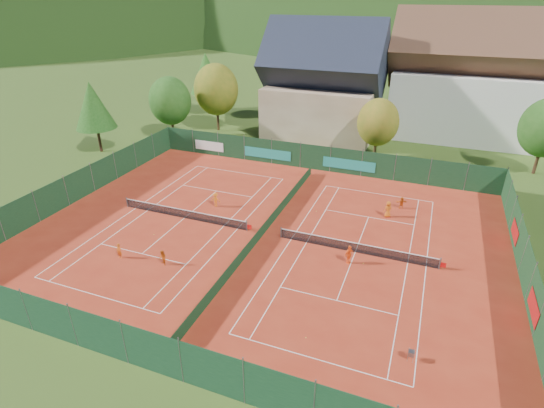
{
  "coord_description": "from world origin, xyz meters",
  "views": [
    {
      "loc": [
        12.12,
        -29.34,
        18.99
      ],
      "look_at": [
        0.0,
        2.0,
        2.0
      ],
      "focal_mm": 28.0,
      "sensor_mm": 36.0,
      "label": 1
    }
  ],
  "objects_px": {
    "player_left_mid": "(163,258)",
    "player_right_near": "(349,255)",
    "chalet": "(324,88)",
    "ball_hopper": "(411,353)",
    "player_right_far_a": "(388,209)",
    "player_right_far_b": "(402,203)",
    "player_left_near": "(119,251)",
    "player_left_far": "(216,200)",
    "hotel_block_a": "(469,84)"
  },
  "relations": [
    {
      "from": "ball_hopper",
      "to": "chalet",
      "type": "bearing_deg",
      "value": 111.97
    },
    {
      "from": "player_left_mid",
      "to": "player_right_near",
      "type": "bearing_deg",
      "value": 57.23
    },
    {
      "from": "hotel_block_a",
      "to": "player_right_far_b",
      "type": "xyz_separation_m",
      "value": [
        -5.39,
        -26.61,
        -6.78
      ]
    },
    {
      "from": "player_left_mid",
      "to": "player_left_far",
      "type": "relative_size",
      "value": 0.87
    },
    {
      "from": "player_left_mid",
      "to": "ball_hopper",
      "type": "bearing_deg",
      "value": 26.14
    },
    {
      "from": "player_right_far_a",
      "to": "player_right_far_b",
      "type": "distance_m",
      "value": 2.51
    },
    {
      "from": "chalet",
      "to": "player_right_far_b",
      "type": "relative_size",
      "value": 13.51
    },
    {
      "from": "player_left_near",
      "to": "player_right_far_a",
      "type": "bearing_deg",
      "value": 41.97
    },
    {
      "from": "player_left_near",
      "to": "player_right_far_a",
      "type": "relative_size",
      "value": 0.81
    },
    {
      "from": "player_left_far",
      "to": "hotel_block_a",
      "type": "bearing_deg",
      "value": -127.41
    },
    {
      "from": "player_left_mid",
      "to": "player_right_far_a",
      "type": "distance_m",
      "value": 20.7
    },
    {
      "from": "ball_hopper",
      "to": "player_right_far_b",
      "type": "distance_m",
      "value": 19.58
    },
    {
      "from": "hotel_block_a",
      "to": "player_right_near",
      "type": "bearing_deg",
      "value": -102.3
    },
    {
      "from": "player_right_far_a",
      "to": "player_right_far_b",
      "type": "bearing_deg",
      "value": -146.45
    },
    {
      "from": "player_left_far",
      "to": "player_right_far_a",
      "type": "distance_m",
      "value": 16.43
    },
    {
      "from": "player_right_far_b",
      "to": "player_right_far_a",
      "type": "bearing_deg",
      "value": 42.82
    },
    {
      "from": "ball_hopper",
      "to": "player_right_near",
      "type": "relative_size",
      "value": 0.51
    },
    {
      "from": "player_right_near",
      "to": "player_right_far_a",
      "type": "bearing_deg",
      "value": 20.19
    },
    {
      "from": "player_left_far",
      "to": "player_right_far_b",
      "type": "relative_size",
      "value": 1.2
    },
    {
      "from": "ball_hopper",
      "to": "player_left_near",
      "type": "bearing_deg",
      "value": 173.53
    },
    {
      "from": "hotel_block_a",
      "to": "player_right_far_a",
      "type": "height_order",
      "value": "hotel_block_a"
    },
    {
      "from": "player_left_far",
      "to": "ball_hopper",
      "type": "bearing_deg",
      "value": 142.7
    },
    {
      "from": "chalet",
      "to": "ball_hopper",
      "type": "relative_size",
      "value": 20.25
    },
    {
      "from": "hotel_block_a",
      "to": "player_left_mid",
      "type": "height_order",
      "value": "hotel_block_a"
    },
    {
      "from": "player_right_near",
      "to": "hotel_block_a",
      "type": "bearing_deg",
      "value": 19.55
    },
    {
      "from": "player_left_mid",
      "to": "player_right_far_b",
      "type": "xyz_separation_m",
      "value": [
        16.12,
        16.45,
        -0.03
      ]
    },
    {
      "from": "ball_hopper",
      "to": "player_left_mid",
      "type": "distance_m",
      "value": 18.89
    },
    {
      "from": "player_left_mid",
      "to": "player_left_near",
      "type": "bearing_deg",
      "value": -138.28
    },
    {
      "from": "player_left_near",
      "to": "player_right_near",
      "type": "bearing_deg",
      "value": 23.07
    },
    {
      "from": "hotel_block_a",
      "to": "player_left_near",
      "type": "xyz_separation_m",
      "value": [
        -25.25,
        -43.48,
        -6.74
      ]
    },
    {
      "from": "player_left_far",
      "to": "player_right_near",
      "type": "bearing_deg",
      "value": 157.74
    },
    {
      "from": "player_right_near",
      "to": "player_right_far_a",
      "type": "xyz_separation_m",
      "value": [
        1.81,
        8.77,
        0.01
      ]
    },
    {
      "from": "player_right_far_b",
      "to": "hotel_block_a",
      "type": "bearing_deg",
      "value": -124.8
    },
    {
      "from": "ball_hopper",
      "to": "player_right_far_a",
      "type": "height_order",
      "value": "player_right_far_a"
    },
    {
      "from": "ball_hopper",
      "to": "player_left_mid",
      "type": "height_order",
      "value": "player_left_mid"
    },
    {
      "from": "player_left_far",
      "to": "player_right_far_b",
      "type": "distance_m",
      "value": 18.06
    },
    {
      "from": "player_left_near",
      "to": "player_right_near",
      "type": "height_order",
      "value": "player_right_near"
    },
    {
      "from": "player_left_near",
      "to": "player_right_far_b",
      "type": "relative_size",
      "value": 1.07
    },
    {
      "from": "player_left_mid",
      "to": "player_right_far_b",
      "type": "distance_m",
      "value": 23.03
    },
    {
      "from": "chalet",
      "to": "player_left_far",
      "type": "height_order",
      "value": "chalet"
    },
    {
      "from": "player_right_far_a",
      "to": "player_right_far_b",
      "type": "xyz_separation_m",
      "value": [
        1.01,
        2.29,
        -0.19
      ]
    },
    {
      "from": "chalet",
      "to": "hotel_block_a",
      "type": "relative_size",
      "value": 0.75
    },
    {
      "from": "chalet",
      "to": "player_left_near",
      "type": "bearing_deg",
      "value": -99.47
    },
    {
      "from": "player_right_near",
      "to": "ball_hopper",
      "type": "bearing_deg",
      "value": -115.47
    },
    {
      "from": "player_left_far",
      "to": "player_right_near",
      "type": "distance_m",
      "value": 14.99
    },
    {
      "from": "player_right_near",
      "to": "chalet",
      "type": "bearing_deg",
      "value": 50.66
    },
    {
      "from": "ball_hopper",
      "to": "player_left_mid",
      "type": "bearing_deg",
      "value": 170.96
    },
    {
      "from": "ball_hopper",
      "to": "player_right_far_a",
      "type": "xyz_separation_m",
      "value": [
        -3.55,
        17.12,
        0.23
      ]
    },
    {
      "from": "chalet",
      "to": "player_right_near",
      "type": "bearing_deg",
      "value": -71.19
    },
    {
      "from": "chalet",
      "to": "player_left_near",
      "type": "xyz_separation_m",
      "value": [
        -6.25,
        -37.48,
        -5.98
      ]
    }
  ]
}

